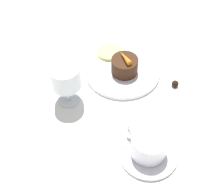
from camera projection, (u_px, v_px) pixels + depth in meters
name	position (u px, v px, depth m)	size (l,w,h in m)	color
ground_plane	(109.00, 76.00, 0.91)	(3.00, 3.00, 0.00)	white
dinner_plate	(122.00, 70.00, 0.91)	(0.22, 0.22, 0.01)	white
saucer	(148.00, 153.00, 0.74)	(0.14, 0.14, 0.01)	white
coffee_cup	(149.00, 144.00, 0.71)	(0.11, 0.08, 0.06)	white
spoon	(136.00, 140.00, 0.75)	(0.04, 0.11, 0.00)	silver
wine_glass	(66.00, 78.00, 0.79)	(0.08, 0.08, 0.12)	silver
fork	(86.00, 47.00, 0.99)	(0.04, 0.20, 0.01)	silver
dessert_cake	(125.00, 66.00, 0.88)	(0.08, 0.08, 0.05)	#381E0F
carrot_garnish	(125.00, 57.00, 0.86)	(0.06, 0.03, 0.02)	orange
pineapple_slice	(110.00, 52.00, 0.95)	(0.08, 0.08, 0.01)	#EFE075
chocolate_truffle	(175.00, 84.00, 0.88)	(0.02, 0.02, 0.02)	black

